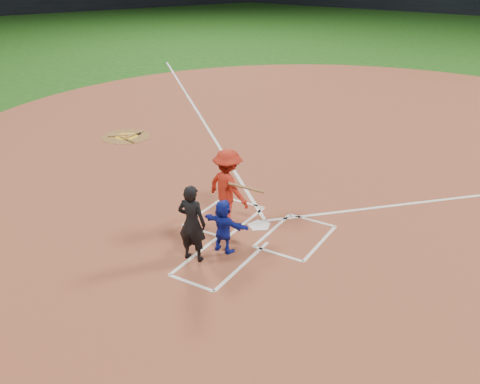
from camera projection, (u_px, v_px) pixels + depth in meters
The scene contains 13 objects.
ground at pixel (259, 226), 12.87m from camera, with size 120.00×120.00×0.00m, color #184912.
home_plate_dirt at pixel (348, 151), 17.54m from camera, with size 28.00×28.00×0.01m, color brown.
home_plate at pixel (259, 226), 12.87m from camera, with size 0.60×0.60×0.02m, color white.
on_deck_circle at pixel (127, 136), 18.85m from camera, with size 1.70×1.70×0.01m, color brown.
on_deck_logo at pixel (126, 136), 18.85m from camera, with size 0.80×0.80×0.00m, color gold.
on_deck_bat_a at pixel (134, 134), 18.96m from camera, with size 0.06×0.06×0.84m, color olive.
on_deck_bat_b at pixel (120, 135), 18.85m from camera, with size 0.06×0.06×0.84m, color #A9763E.
on_deck_bat_c at pixel (127, 139), 18.46m from camera, with size 0.06×0.06×0.84m, color olive.
bat_weight_donut at pixel (138, 133), 19.05m from camera, with size 0.19×0.19×0.05m, color black.
catcher at pixel (223, 226), 11.58m from camera, with size 1.14×0.36×1.23m, color #1321A1.
umpire at pixel (192, 223), 11.17m from camera, with size 0.63×0.41×1.73m, color black.
chalk_markings at pixel (340, 158), 16.98m from camera, with size 28.35×17.32×0.01m.
batter_at_plate at pixel (228, 188), 12.61m from camera, with size 1.66×1.00×1.89m.
Camera 1 is at (5.44, -9.95, 6.17)m, focal length 40.00 mm.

